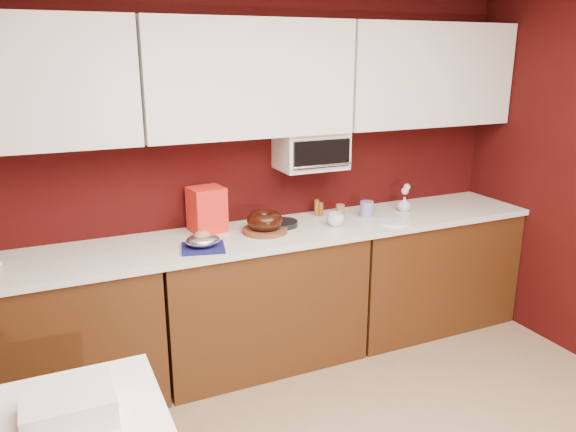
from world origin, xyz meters
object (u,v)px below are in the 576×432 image
Objects in this scene: bundt_cake at (265,220)px; newspaper_stack at (69,406)px; foil_ham_nest at (203,240)px; pandoro_box at (207,209)px; flower_vase at (404,203)px; coffee_mug at (336,218)px; toaster_oven at (311,150)px; blue_jar at (367,209)px.

newspaper_stack is at bearing -134.77° from bundt_cake.
foil_ham_nest is 0.70× the size of pandoro_box.
pandoro_box is at bearing 57.08° from newspaper_stack.
newspaper_stack is (-2.38, -1.33, -0.15)m from flower_vase.
pandoro_box reaches higher than foil_ham_nest.
flower_vase is at bearing -12.87° from pandoro_box.
coffee_mug reaches higher than newspaper_stack.
flower_vase is 0.38× the size of newspaper_stack.
toaster_oven is 1.58× the size of pandoro_box.
toaster_oven is 4.23× the size of coffee_mug.
pandoro_box reaches higher than bundt_cake.
pandoro_box is at bearing 150.05° from bundt_cake.
blue_jar is (0.78, 0.04, -0.03)m from bundt_cake.
foil_ham_nest is at bearing -175.01° from coffee_mug.
toaster_oven is at bearing 22.56° from bundt_cake.
coffee_mug is (0.48, -0.07, -0.03)m from bundt_cake.
blue_jar is (1.23, 0.19, -0.00)m from foil_ham_nest.
pandoro_box is 1.12m from blue_jar.
flower_vase is 2.73m from newspaper_stack.
blue_jar is 0.32m from flower_vase.
foil_ham_nest is (-0.86, -0.32, -0.42)m from toaster_oven.
flower_vase is at bearing 10.59° from coffee_mug.
flower_vase is at bearing 2.65° from bundt_cake.
flower_vase is (1.56, 0.20, 0.00)m from foil_ham_nest.
pandoro_box is 2.44× the size of flower_vase.
newspaper_stack is (-0.95, -1.47, -0.24)m from pandoro_box.
foil_ham_nest is 0.37m from pandoro_box.
toaster_oven reaches higher than flower_vase.
coffee_mug is 2.14m from newspaper_stack.
coffee_mug is 0.64m from flower_vase.
coffee_mug is (0.80, -0.25, -0.09)m from pandoro_box.
coffee_mug is 0.34× the size of newspaper_stack.
toaster_oven reaches higher than foil_ham_nest.
blue_jar is at bearing -18.79° from toaster_oven.
pandoro_box is at bearing 178.69° from toaster_oven.
bundt_cake is at bearing -177.02° from blue_jar.
foil_ham_nest is at bearing -159.72° from toaster_oven.
flower_vase is at bearing 7.27° from foil_ham_nest.
flower_vase is (1.11, 0.05, -0.02)m from bundt_cake.
toaster_oven reaches higher than pandoro_box.
flower_vase reaches higher than newspaper_stack.
flower_vase is (0.70, -0.12, -0.42)m from toaster_oven.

